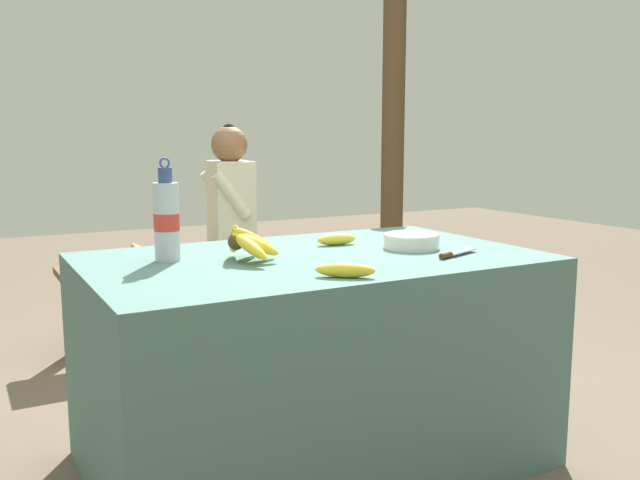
{
  "coord_description": "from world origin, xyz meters",
  "views": [
    {
      "loc": [
        -1.01,
        -1.9,
        1.09
      ],
      "look_at": [
        0.05,
        0.05,
        0.74
      ],
      "focal_mm": 38.0,
      "sensor_mm": 36.0,
      "label": 1
    }
  ],
  "objects": [
    {
      "name": "banana_bunch_green",
      "position": [
        -0.2,
        1.48,
        0.5
      ],
      "size": [
        0.17,
        0.27,
        0.13
      ],
      "color": "#4C381E",
      "rests_on": "wooden_bench"
    },
    {
      "name": "loose_banana_front",
      "position": [
        -0.08,
        -0.34,
        0.72
      ],
      "size": [
        0.16,
        0.13,
        0.04
      ],
      "rotation": [
        0.0,
        0.0,
        -0.63
      ],
      "color": "yellow",
      "rests_on": "market_counter"
    },
    {
      "name": "seated_vendor",
      "position": [
        0.23,
        1.45,
        0.66
      ],
      "size": [
        0.44,
        0.41,
        1.15
      ],
      "rotation": [
        0.0,
        0.0,
        2.98
      ],
      "color": "#564C60",
      "rests_on": "ground_plane"
    },
    {
      "name": "loose_banana_side",
      "position": [
        0.17,
        0.15,
        0.72
      ],
      "size": [
        0.15,
        0.06,
        0.04
      ],
      "rotation": [
        0.0,
        0.0,
        -0.15
      ],
      "color": "yellow",
      "rests_on": "market_counter"
    },
    {
      "name": "support_post_far",
      "position": [
        1.5,
        1.73,
        1.13
      ],
      "size": [
        0.15,
        0.15,
        2.27
      ],
      "color": "#4C3823",
      "rests_on": "ground_plane"
    },
    {
      "name": "water_bottle",
      "position": [
        -0.44,
        0.14,
        0.83
      ],
      "size": [
        0.08,
        0.08,
        0.32
      ],
      "color": "silver",
      "rests_on": "market_counter"
    },
    {
      "name": "market_counter",
      "position": [
        0.0,
        0.0,
        0.35
      ],
      "size": [
        1.43,
        0.89,
        0.7
      ],
      "color": "#4C706B",
      "rests_on": "ground_plane"
    },
    {
      "name": "ground_plane",
      "position": [
        0.0,
        0.0,
        0.0
      ],
      "size": [
        12.0,
        12.0,
        0.0
      ],
      "primitive_type": "plane",
      "color": "brown"
    },
    {
      "name": "knife",
      "position": [
        0.38,
        -0.23,
        0.71
      ],
      "size": [
        0.2,
        0.1,
        0.02
      ],
      "rotation": [
        0.0,
        0.0,
        0.36
      ],
      "color": "#BCBCC1",
      "rests_on": "market_counter"
    },
    {
      "name": "serving_bowl",
      "position": [
        0.37,
        -0.03,
        0.73
      ],
      "size": [
        0.19,
        0.19,
        0.05
      ],
      "color": "white",
      "rests_on": "market_counter"
    },
    {
      "name": "wooden_bench",
      "position": [
        0.2,
        1.47,
        0.37
      ],
      "size": [
        1.6,
        0.32,
        0.44
      ],
      "color": "brown",
      "rests_on": "ground_plane"
    },
    {
      "name": "banana_bunch_ripe",
      "position": [
        -0.22,
        0.01,
        0.76
      ],
      "size": [
        0.17,
        0.27,
        0.13
      ],
      "color": "#4C381E",
      "rests_on": "market_counter"
    }
  ]
}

